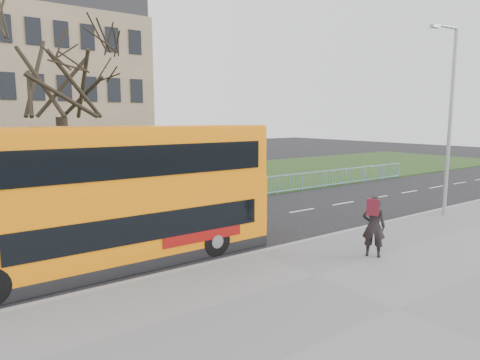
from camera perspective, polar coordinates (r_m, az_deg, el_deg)
name	(u,v)px	position (r m, az deg, el deg)	size (l,w,h in m)	color
ground	(229,244)	(15.34, -1.45, -8.54)	(120.00, 120.00, 0.00)	black
pavement	(397,312)	(10.82, 20.19, -16.13)	(80.00, 10.50, 0.12)	slate
kerb	(256,253)	(14.12, 2.17, -9.74)	(80.00, 0.20, 0.14)	gray
grass_verge	(99,189)	(28.02, -18.29, -1.16)	(80.00, 15.40, 0.08)	#1E3312
guard_railing	(151,200)	(20.83, -11.83, -2.65)	(40.00, 0.12, 1.10)	#73A3CD
bare_tree	(60,99)	(22.74, -22.82, 9.87)	(7.34, 7.34, 10.48)	black
yellow_bus	(115,193)	(13.27, -16.32, -1.67)	(9.90, 2.45, 4.14)	orange
pedestrian	(374,226)	(14.04, 17.40, -5.91)	(0.70, 0.46, 1.93)	black
street_lamp	(449,115)	(20.79, 26.11, 7.80)	(1.72, 0.35, 8.11)	#96999F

